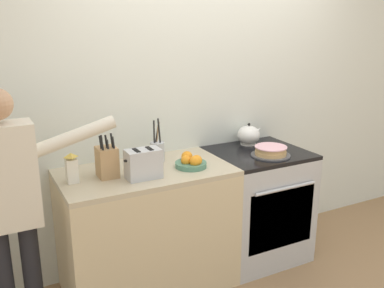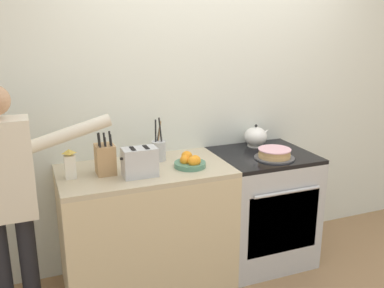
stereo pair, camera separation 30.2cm
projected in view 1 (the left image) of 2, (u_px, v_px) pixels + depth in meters
name	position (u px, v px, depth m)	size (l,w,h in m)	color
ground_plane	(247.00, 283.00, 3.21)	(16.00, 16.00, 0.00)	#93704C
wall_back	(205.00, 97.00, 3.42)	(8.00, 0.04, 2.60)	silver
counter_cabinet	(148.00, 229.00, 3.07)	(1.19, 0.66, 0.90)	beige
stove_range	(256.00, 204.00, 3.49)	(0.72, 0.69, 0.90)	#B7BABF
layer_cake	(271.00, 151.00, 3.25)	(0.30, 0.30, 0.07)	#4C4C51
tea_kettle	(249.00, 135.00, 3.54)	(0.23, 0.19, 0.18)	white
knife_block	(107.00, 162.00, 2.79)	(0.12, 0.14, 0.30)	tan
utensil_crock	(157.00, 151.00, 3.11)	(0.10, 0.10, 0.33)	#B7BABF
fruit_bowl	(191.00, 162.00, 2.99)	(0.22, 0.22, 0.10)	#4C7F66
toaster	(143.00, 164.00, 2.77)	(0.24, 0.13, 0.20)	#B7BABF
milk_carton	(72.00, 169.00, 2.69)	(0.07, 0.07, 0.20)	white
person_baker	(10.00, 197.00, 2.45)	(0.90, 0.20, 1.55)	black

